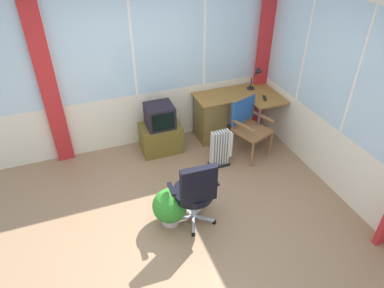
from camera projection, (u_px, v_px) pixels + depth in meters
The scene contains 13 objects.
ground at pixel (179, 226), 4.37m from camera, with size 5.49×4.97×0.06m, color #916F51.
north_window_panel at pixel (134, 67), 5.15m from camera, with size 4.49×0.07×2.65m.
east_window_panel at pixel (351, 102), 4.25m from camera, with size 0.07×3.97×2.65m.
curtain_north_left at pixel (48, 85), 4.76m from camera, with size 0.24×0.07×2.55m, color red.
curtain_corner at pixel (264, 55), 5.69m from camera, with size 0.24×0.07×2.55m, color red.
desk at pixel (214, 116), 5.75m from camera, with size 1.34×0.87×0.77m.
desk_lamp at pixel (258, 75), 5.64m from camera, with size 0.24×0.21×0.39m.
tv_remote at pixel (265, 98), 5.50m from camera, with size 0.04×0.15×0.02m, color black.
wooden_armchair at pixel (247, 120), 5.33m from camera, with size 0.62×0.62×0.94m.
office_chair at pixel (195, 191), 4.06m from camera, with size 0.60×0.58×0.97m.
tv_on_stand at pixel (161, 131), 5.47m from camera, with size 0.64×0.44×0.83m.
space_heater at pixel (221, 148), 5.18m from camera, with size 0.35×0.17×0.61m.
potted_plant at pixel (171, 206), 4.23m from camera, with size 0.43×0.43×0.50m.
Camera 1 is at (-0.89, -2.86, 3.32)m, focal length 32.20 mm.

